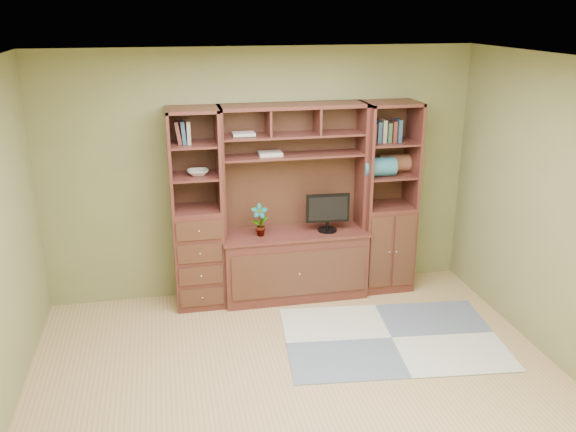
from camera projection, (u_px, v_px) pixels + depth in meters
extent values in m
cube|color=tan|center=(304.00, 392.00, 4.94)|extent=(4.60, 4.10, 0.04)
cube|color=white|center=(307.00, 63.00, 4.10)|extent=(4.60, 4.10, 0.04)
cube|color=olive|center=(262.00, 174.00, 6.37)|extent=(4.50, 0.04, 2.60)
cube|color=olive|center=(411.00, 407.00, 2.67)|extent=(4.50, 0.04, 2.60)
cube|color=olive|center=(574.00, 222.00, 4.95)|extent=(0.04, 4.00, 2.60)
cube|color=#4E221B|center=(295.00, 205.00, 6.27)|extent=(1.54, 0.53, 2.05)
cube|color=#4E221B|center=(197.00, 210.00, 6.12)|extent=(0.50, 0.45, 2.05)
cube|color=#4E221B|center=(387.00, 198.00, 6.51)|extent=(0.55, 0.45, 2.05)
cube|color=#959A9A|center=(392.00, 338.00, 5.73)|extent=(2.13, 1.53, 0.01)
cube|color=black|center=(328.00, 206.00, 6.31)|extent=(0.47, 0.23, 0.56)
imported|color=#994333|center=(260.00, 220.00, 6.21)|extent=(0.18, 0.12, 0.34)
cube|color=#B3A999|center=(270.00, 154.00, 6.14)|extent=(0.23, 0.17, 0.04)
imported|color=beige|center=(198.00, 172.00, 6.00)|extent=(0.21, 0.21, 0.05)
cube|color=#2C6674|center=(379.00, 167.00, 6.32)|extent=(0.34, 0.20, 0.20)
cube|color=brown|center=(394.00, 163.00, 6.48)|extent=(0.34, 0.19, 0.19)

